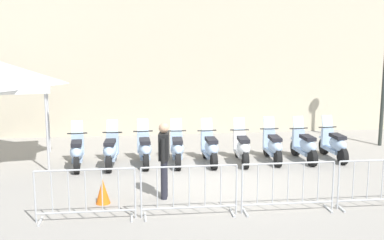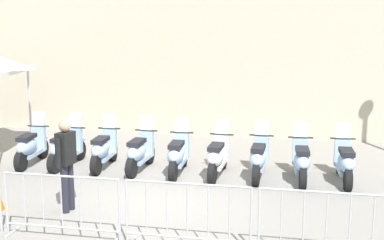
% 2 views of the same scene
% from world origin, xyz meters
% --- Properties ---
extents(ground_plane, '(120.00, 120.00, 0.00)m').
position_xyz_m(ground_plane, '(0.00, 0.00, 0.00)').
color(ground_plane, gray).
extents(motorcycle_0, '(0.56, 1.73, 1.24)m').
position_xyz_m(motorcycle_0, '(-3.38, 2.37, 0.45)').
color(motorcycle_0, black).
rests_on(motorcycle_0, ground).
extents(motorcycle_1, '(0.70, 1.71, 1.24)m').
position_xyz_m(motorcycle_1, '(-2.48, 2.25, 0.45)').
color(motorcycle_1, black).
rests_on(motorcycle_1, ground).
extents(motorcycle_2, '(0.58, 1.73, 1.24)m').
position_xyz_m(motorcycle_2, '(-1.54, 2.17, 0.45)').
color(motorcycle_2, black).
rests_on(motorcycle_2, ground).
extents(motorcycle_3, '(0.67, 1.71, 1.24)m').
position_xyz_m(motorcycle_3, '(-0.64, 1.97, 0.45)').
color(motorcycle_3, black).
rests_on(motorcycle_3, ground).
extents(motorcycle_4, '(0.59, 1.72, 1.24)m').
position_xyz_m(motorcycle_4, '(0.27, 1.78, 0.45)').
color(motorcycle_4, black).
rests_on(motorcycle_4, ground).
extents(motorcycle_5, '(0.68, 1.71, 1.24)m').
position_xyz_m(motorcycle_5, '(1.18, 1.62, 0.45)').
color(motorcycle_5, black).
rests_on(motorcycle_5, ground).
extents(motorcycle_6, '(0.66, 1.72, 1.24)m').
position_xyz_m(motorcycle_6, '(2.11, 1.55, 0.45)').
color(motorcycle_6, black).
rests_on(motorcycle_6, ground).
extents(motorcycle_7, '(0.56, 1.73, 1.24)m').
position_xyz_m(motorcycle_7, '(3.02, 1.36, 0.45)').
color(motorcycle_7, black).
rests_on(motorcycle_7, ground).
extents(motorcycle_8, '(0.57, 1.73, 1.24)m').
position_xyz_m(motorcycle_8, '(3.95, 1.29, 0.45)').
color(motorcycle_8, black).
rests_on(motorcycle_8, ground).
extents(barrier_segment_0, '(1.97, 0.71, 1.07)m').
position_xyz_m(barrier_segment_0, '(-3.38, -1.59, 0.52)').
color(barrier_segment_0, '#B2B5B7').
rests_on(barrier_segment_0, ground).
extents(barrier_segment_1, '(1.97, 0.71, 1.07)m').
position_xyz_m(barrier_segment_1, '(-1.33, -1.90, 0.52)').
color(barrier_segment_1, '#B2B5B7').
rests_on(barrier_segment_1, ground).
extents(barrier_segment_2, '(1.97, 0.71, 1.07)m').
position_xyz_m(barrier_segment_2, '(0.72, -2.21, 0.52)').
color(barrier_segment_2, '#B2B5B7').
rests_on(barrier_segment_2, ground).
extents(barrier_segment_3, '(1.97, 0.71, 1.07)m').
position_xyz_m(barrier_segment_3, '(2.77, -2.51, 0.52)').
color(barrier_segment_3, '#B2B5B7').
rests_on(barrier_segment_3, ground).
extents(officer_near_row_end, '(0.32, 0.53, 1.73)m').
position_xyz_m(officer_near_row_end, '(-1.59, -0.67, 0.98)').
color(officer_near_row_end, '#23232D').
rests_on(officer_near_row_end, ground).
extents(canopy_tent, '(2.61, 2.61, 2.91)m').
position_xyz_m(canopy_tent, '(-5.32, 3.39, 2.52)').
color(canopy_tent, silver).
rests_on(canopy_tent, ground).
extents(traffic_cone, '(0.32, 0.32, 0.55)m').
position_xyz_m(traffic_cone, '(-2.97, -0.68, 0.28)').
color(traffic_cone, orange).
rests_on(traffic_cone, ground).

